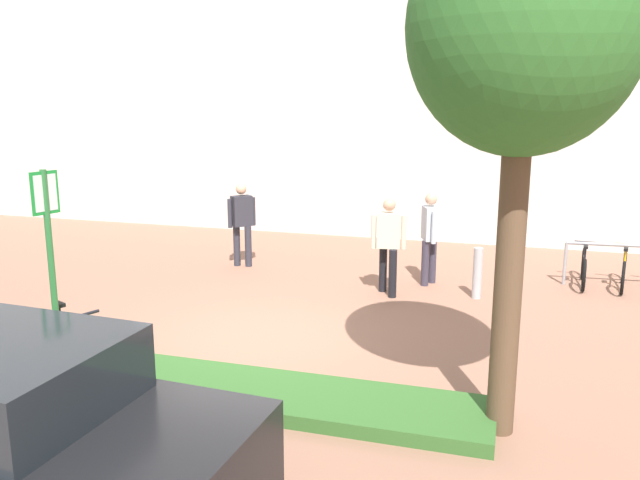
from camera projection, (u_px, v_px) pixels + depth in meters
ground_plane at (257, 339)px, 9.39m from camera, size 60.00×60.00×0.00m
building_facade at (377, 32)px, 15.81m from camera, size 28.00×1.20×10.00m
planter_strip at (192, 384)px, 7.73m from camera, size 7.00×1.10×0.16m
tree_sidewalk at (524, 32)px, 5.97m from camera, size 2.19×2.19×5.26m
parking_sign_post at (49, 243)px, 7.91m from camera, size 0.13×0.35×2.58m
bike_at_sign at (70, 343)px, 8.31m from camera, size 1.57×0.71×0.86m
bike_rack_cluster at (624, 269)px, 11.91m from camera, size 2.10×1.62×0.83m
bollard_steel at (477, 273)px, 11.25m from camera, size 0.16×0.16×0.90m
person_shirt_white at (388, 240)px, 11.37m from camera, size 0.60×0.45×1.72m
person_casual_tan at (430, 233)px, 12.01m from camera, size 0.37×0.57×1.72m
person_suited_dark at (242, 219)px, 13.34m from camera, size 0.45×0.47×1.72m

